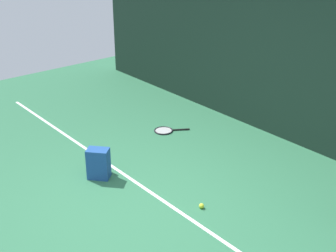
# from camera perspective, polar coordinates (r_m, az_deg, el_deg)

# --- Properties ---
(ground_plane) EXTENTS (12.00, 12.00, 0.00)m
(ground_plane) POSITION_cam_1_polar(r_m,az_deg,el_deg) (6.09, -2.93, -9.61)
(ground_plane) COLOR #2D6B47
(back_fence) EXTENTS (10.00, 0.10, 2.87)m
(back_fence) POSITION_cam_1_polar(r_m,az_deg,el_deg) (7.51, 15.59, 8.29)
(back_fence) COLOR #192D23
(back_fence) RESTS_ON ground
(court_line) EXTENTS (9.00, 0.05, 0.00)m
(court_line) POSITION_cam_1_polar(r_m,az_deg,el_deg) (6.22, -0.98, -8.74)
(court_line) COLOR white
(court_line) RESTS_ON ground
(tennis_racket) EXTENTS (0.48, 0.61, 0.03)m
(tennis_racket) POSITION_cam_1_polar(r_m,az_deg,el_deg) (8.06, -0.34, -0.54)
(tennis_racket) COLOR black
(tennis_racket) RESTS_ON ground
(backpack) EXTENTS (0.38, 0.38, 0.44)m
(backpack) POSITION_cam_1_polar(r_m,az_deg,el_deg) (6.67, -8.34, -4.51)
(backpack) COLOR #1E478C
(backpack) RESTS_ON ground
(tennis_ball_near_player) EXTENTS (0.07, 0.07, 0.07)m
(tennis_ball_near_player) POSITION_cam_1_polar(r_m,az_deg,el_deg) (6.04, 4.07, -9.59)
(tennis_ball_near_player) COLOR #CCE033
(tennis_ball_near_player) RESTS_ON ground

